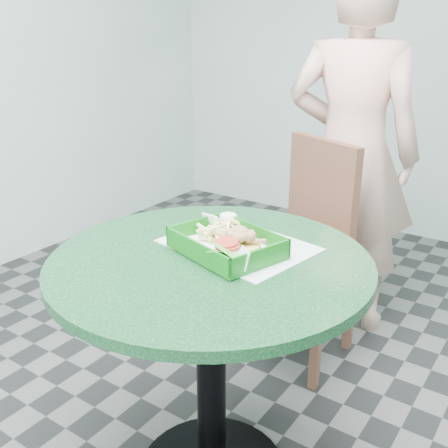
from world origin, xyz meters
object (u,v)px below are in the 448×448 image
Objects in this scene: crab_sandwich at (240,243)px; diner_person at (353,136)px; cafe_table at (211,318)px; sauce_ramekin at (214,226)px; dining_chair at (310,236)px; food_basket at (227,254)px.

diner_person is at bearing 96.13° from crab_sandwich.
cafe_table is 0.28m from sauce_ramekin.
diner_person is at bearing 93.27° from cafe_table.
crab_sandwich reaches higher than cafe_table.
cafe_table is at bearing -58.38° from sauce_ramekin.
cafe_table is 7.36× the size of crab_sandwich.
sauce_ramekin is (0.00, -0.70, 0.27)m from dining_chair.
dining_chair reaches higher than cafe_table.
dining_chair is 0.50m from diner_person.
diner_person is at bearing 94.47° from food_basket.
cafe_table is 0.24m from crab_sandwich.
diner_person is 6.28× the size of food_basket.
dining_chair is 7.67× the size of crab_sandwich.
sauce_ramekin is at bearing 151.65° from crab_sandwich.
cafe_table is at bearing -59.01° from dining_chair.
dining_chair is at bearing 90.24° from sauce_ramekin.
sauce_ramekin is at bearing 121.62° from cafe_table.
diner_person is (0.03, 0.33, 0.38)m from dining_chair.
crab_sandwich is (0.05, 0.07, 0.22)m from cafe_table.
diner_person reaches higher than cafe_table.
food_basket is 2.38× the size of crab_sandwich.
food_basket is at bearing 67.55° from cafe_table.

